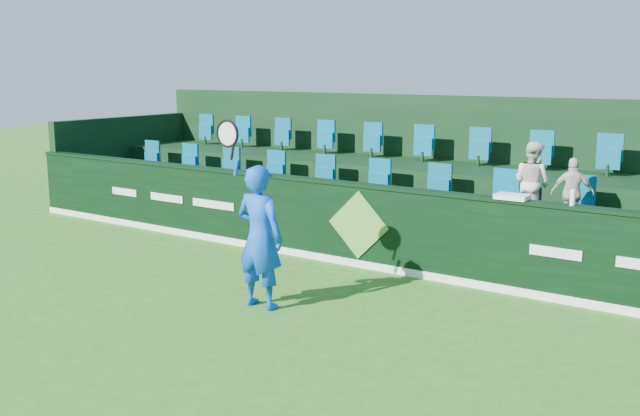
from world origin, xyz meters
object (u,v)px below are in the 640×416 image
Objects in this scene: spectator_middle at (572,193)px; drinks_bottle at (573,197)px; towel at (512,197)px; tennis_player at (260,236)px; spectator_left at (532,182)px.

drinks_bottle is at bearing 86.42° from spectator_middle.
spectator_middle reaches higher than towel.
spectator_middle is at bearing 49.79° from tennis_player.
spectator_middle is 1.16m from drinks_bottle.
spectator_left reaches higher than spectator_middle.
drinks_bottle is at bearing 0.00° from towel.
spectator_middle is at bearing -159.11° from spectator_left.
tennis_player is 4.74m from spectator_middle.
spectator_middle is 4.88× the size of drinks_bottle.
spectator_middle is 1.24m from towel.
spectator_middle is 2.36× the size of towel.
spectator_left is 5.84× the size of drinks_bottle.
drinks_bottle is (0.90, -1.12, 0.03)m from spectator_left.
drinks_bottle is at bearing 36.68° from tennis_player.
towel is 2.07× the size of drinks_bottle.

